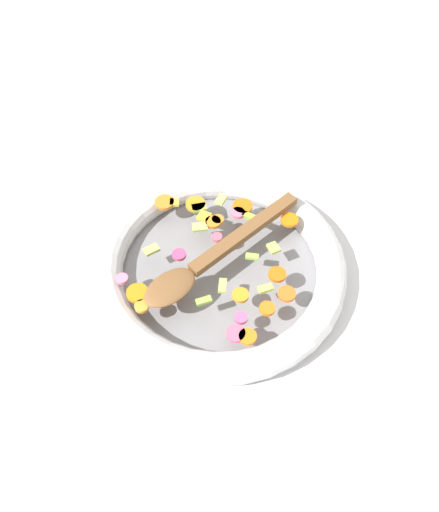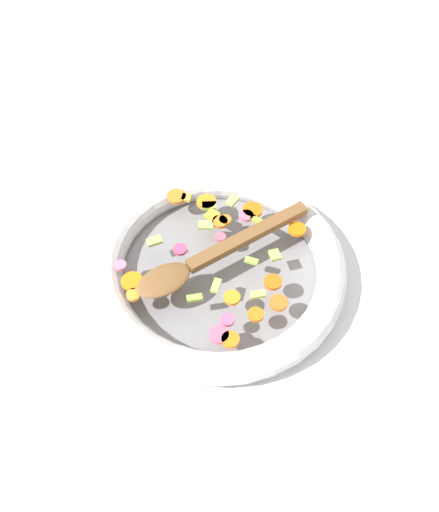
{
  "view_description": "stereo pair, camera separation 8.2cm",
  "coord_description": "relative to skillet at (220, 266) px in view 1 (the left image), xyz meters",
  "views": [
    {
      "loc": [
        0.29,
        -0.4,
        0.7
      ],
      "look_at": [
        0.0,
        0.0,
        0.05
      ],
      "focal_mm": 35.0,
      "sensor_mm": 36.0,
      "label": 1
    },
    {
      "loc": [
        0.35,
        -0.35,
        0.7
      ],
      "look_at": [
        0.0,
        0.0,
        0.05
      ],
      "focal_mm": 35.0,
      "sensor_mm": 36.0,
      "label": 2
    }
  ],
  "objects": [
    {
      "name": "chopped_vegetables",
      "position": [
        -0.01,
        0.0,
        0.03
      ],
      "size": [
        0.32,
        0.32,
        0.01
      ],
      "color": "orange",
      "rests_on": "skillet"
    },
    {
      "name": "wooden_spoon",
      "position": [
        -0.0,
        -0.02,
        0.04
      ],
      "size": [
        0.1,
        0.33,
        0.01
      ],
      "color": "brown",
      "rests_on": "chopped_vegetables"
    },
    {
      "name": "ground_plane",
      "position": [
        0.0,
        0.0,
        -0.02
      ],
      "size": [
        4.0,
        4.0,
        0.0
      ],
      "primitive_type": "plane",
      "color": "silver"
    },
    {
      "name": "skillet",
      "position": [
        0.0,
        0.0,
        0.0
      ],
      "size": [
        0.42,
        0.42,
        0.05
      ],
      "color": "slate",
      "rests_on": "ground_plane"
    }
  ]
}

